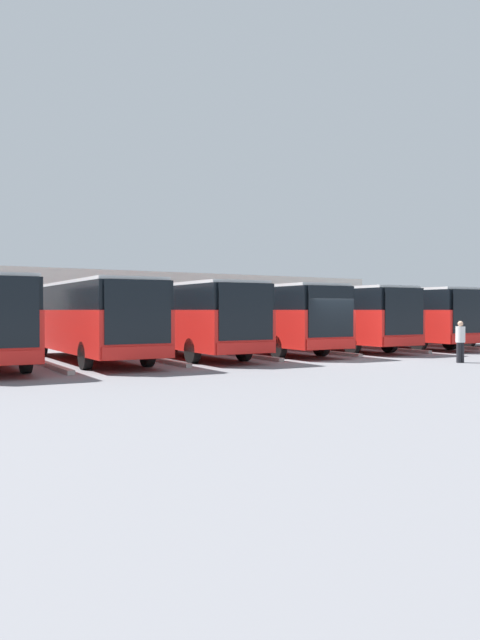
{
  "coord_description": "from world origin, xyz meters",
  "views": [
    {
      "loc": [
        17.1,
        18.91,
        2.04
      ],
      "look_at": [
        0.98,
        -5.63,
        1.56
      ],
      "focal_mm": 35.0,
      "sensor_mm": 36.0,
      "label": 1
    }
  ],
  "objects_px": {
    "bus_1": "(387,315)",
    "bus_2": "(326,315)",
    "bus_3": "(259,316)",
    "bus_5": "(89,317)",
    "bus_0": "(433,315)",
    "pedestrian": "(460,340)",
    "bus_4": "(182,316)"
  },
  "relations": [
    {
      "from": "bus_1",
      "to": "bus_2",
      "type": "bearing_deg",
      "value": 1.45
    },
    {
      "from": "bus_2",
      "to": "bus_3",
      "type": "bearing_deg",
      "value": 4.14
    },
    {
      "from": "bus_5",
      "to": "bus_0",
      "type": "bearing_deg",
      "value": -174.51
    },
    {
      "from": "bus_1",
      "to": "bus_2",
      "type": "xyz_separation_m",
      "value": [
        4.25,
        -0.19,
        0.0
      ]
    },
    {
      "from": "bus_0",
      "to": "bus_5",
      "type": "xyz_separation_m",
      "value": [
        21.26,
        0.55,
        0.0
      ]
    },
    {
      "from": "bus_0",
      "to": "bus_5",
      "type": "distance_m",
      "value": 21.27
    },
    {
      "from": "pedestrian",
      "to": "bus_1",
      "type": "bearing_deg",
      "value": 55.34
    },
    {
      "from": "bus_0",
      "to": "bus_3",
      "type": "bearing_deg",
      "value": 4.68
    },
    {
      "from": "bus_0",
      "to": "bus_2",
      "type": "relative_size",
      "value": 1.0
    },
    {
      "from": "bus_0",
      "to": "bus_4",
      "type": "relative_size",
      "value": 1.0
    },
    {
      "from": "bus_2",
      "to": "pedestrian",
      "type": "relative_size",
      "value": 7.1
    },
    {
      "from": "bus_5",
      "to": "bus_3",
      "type": "bearing_deg",
      "value": -173.3
    },
    {
      "from": "bus_4",
      "to": "bus_5",
      "type": "xyz_separation_m",
      "value": [
        4.25,
        0.15,
        0.0
      ]
    },
    {
      "from": "bus_1",
      "to": "bus_2",
      "type": "relative_size",
      "value": 1.0
    },
    {
      "from": "bus_1",
      "to": "bus_3",
      "type": "relative_size",
      "value": 1.0
    },
    {
      "from": "bus_3",
      "to": "bus_4",
      "type": "relative_size",
      "value": 1.0
    },
    {
      "from": "bus_4",
      "to": "bus_5",
      "type": "relative_size",
      "value": 1.0
    },
    {
      "from": "bus_2",
      "to": "bus_5",
      "type": "distance_m",
      "value": 12.76
    },
    {
      "from": "bus_3",
      "to": "bus_1",
      "type": "bearing_deg",
      "value": -177.2
    },
    {
      "from": "bus_3",
      "to": "bus_4",
      "type": "distance_m",
      "value": 4.26
    },
    {
      "from": "bus_2",
      "to": "bus_5",
      "type": "bearing_deg",
      "value": 5.85
    },
    {
      "from": "bus_2",
      "to": "bus_4",
      "type": "bearing_deg",
      "value": 5.74
    },
    {
      "from": "bus_0",
      "to": "bus_2",
      "type": "bearing_deg",
      "value": 4.94
    },
    {
      "from": "bus_1",
      "to": "bus_5",
      "type": "relative_size",
      "value": 1.0
    },
    {
      "from": "bus_5",
      "to": "pedestrian",
      "type": "distance_m",
      "value": 14.56
    },
    {
      "from": "bus_3",
      "to": "bus_5",
      "type": "height_order",
      "value": "same"
    },
    {
      "from": "bus_5",
      "to": "bus_1",
      "type": "bearing_deg",
      "value": -175.25
    },
    {
      "from": "bus_1",
      "to": "bus_4",
      "type": "height_order",
      "value": "same"
    },
    {
      "from": "bus_0",
      "to": "bus_3",
      "type": "distance_m",
      "value": 12.76
    },
    {
      "from": "bus_0",
      "to": "bus_3",
      "type": "height_order",
      "value": "same"
    },
    {
      "from": "bus_4",
      "to": "bus_0",
      "type": "bearing_deg",
      "value": -174.66
    },
    {
      "from": "bus_1",
      "to": "bus_4",
      "type": "xyz_separation_m",
      "value": [
        12.76,
        0.07,
        0.0
      ]
    }
  ]
}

